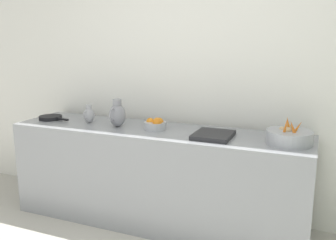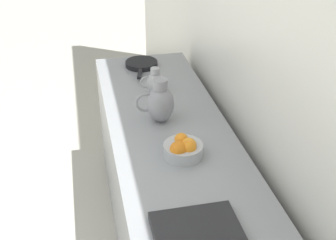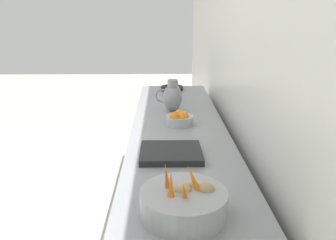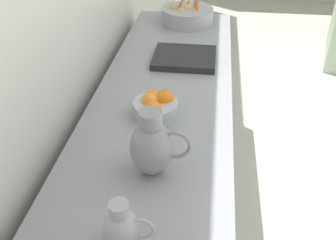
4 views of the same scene
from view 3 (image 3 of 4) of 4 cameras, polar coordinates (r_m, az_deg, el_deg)
tile_wall_left at (r=1.91m, az=16.16°, el=12.32°), size 0.10×7.84×3.00m
prep_counter at (r=2.62m, az=1.67°, el=-10.02°), size 0.65×2.67×0.88m
vegetable_colander at (r=1.40m, az=2.59°, el=-13.38°), size 0.34×0.34×0.22m
orange_bowl at (r=2.44m, az=1.94°, el=0.22°), size 0.19×0.19×0.11m
metal_pitcher_tall at (r=2.77m, az=0.68°, el=3.80°), size 0.21×0.15×0.25m
metal_pitcher_short at (r=3.10m, az=1.12°, el=4.61°), size 0.15×0.10×0.17m
counter_sink_basin at (r=1.93m, az=0.49°, el=-5.42°), size 0.34×0.30×0.04m
skillet_on_counter at (r=3.54m, az=0.64°, el=5.26°), size 0.23×0.37×0.03m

